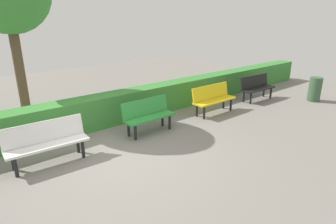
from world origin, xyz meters
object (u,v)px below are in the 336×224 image
Objects in this scene: bench_black at (257,87)px; bench_white at (46,141)px; trash_bin at (315,89)px; bench_green at (148,114)px; bench_yellow at (213,98)px.

bench_black and bench_white have the same top height.
bench_black is 1.75× the size of trash_bin.
bench_green is 2.53m from bench_white.
bench_black is at bearing 178.58° from bench_green.
bench_green is at bearing -0.71° from bench_yellow.
bench_black is 7.22m from bench_white.
bench_white is at bearing -0.12° from bench_yellow.
bench_black is at bearing -43.30° from trash_bin.
bench_black and bench_green have the same top height.
bench_yellow is (2.27, -0.00, 0.00)m from bench_black.
bench_yellow is 0.94× the size of bench_white.
bench_green is at bearing 1.99° from bench_black.
bench_yellow is at bearing 2.38° from bench_black.
bench_black is 4.69m from bench_green.
bench_black is at bearing -177.55° from bench_white.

